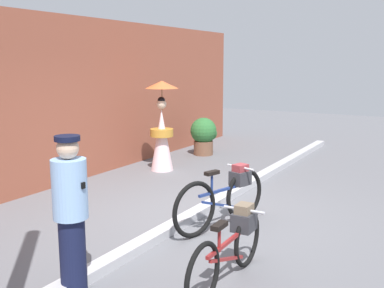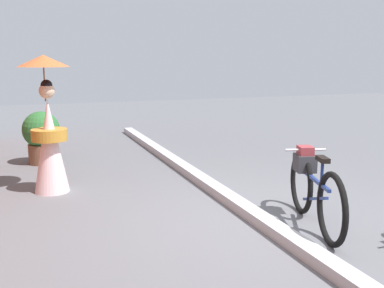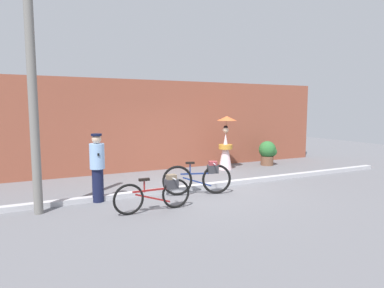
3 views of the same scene
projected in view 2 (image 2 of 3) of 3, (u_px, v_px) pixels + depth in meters
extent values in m
plane|color=slate|center=(262.00, 226.00, 5.26)|extent=(30.00, 30.00, 0.00)
cube|color=#B2B2B7|center=(263.00, 221.00, 5.24)|extent=(14.00, 0.20, 0.12)
torus|color=black|center=(301.00, 182.00, 5.64)|extent=(0.75, 0.27, 0.76)
torus|color=black|center=(332.00, 209.00, 4.65)|extent=(0.75, 0.27, 0.76)
cube|color=navy|center=(316.00, 180.00, 5.11)|extent=(0.83, 0.27, 0.04)
cube|color=navy|center=(315.00, 199.00, 5.15)|extent=(0.72, 0.24, 0.27)
cylinder|color=navy|center=(322.00, 174.00, 4.91)|extent=(0.03, 0.03, 0.31)
cube|color=black|center=(323.00, 159.00, 4.88)|extent=(0.24, 0.15, 0.05)
cylinder|color=silver|center=(305.00, 150.00, 5.46)|extent=(0.16, 0.47, 0.03)
cube|color=#333338|center=(305.00, 163.00, 5.49)|extent=(0.31, 0.28, 0.20)
cube|color=maroon|center=(305.00, 152.00, 5.46)|extent=(0.24, 0.21, 0.14)
cone|color=silver|center=(50.00, 146.00, 6.46)|extent=(0.48, 0.48, 1.32)
cylinder|color=#C1842D|center=(49.00, 135.00, 6.43)|extent=(0.49, 0.49, 0.16)
sphere|color=beige|center=(47.00, 91.00, 6.32)|extent=(0.21, 0.21, 0.21)
sphere|color=black|center=(46.00, 85.00, 6.31)|extent=(0.16, 0.16, 0.16)
cylinder|color=olive|center=(44.00, 81.00, 6.34)|extent=(0.02, 0.02, 0.55)
cone|color=orange|center=(43.00, 61.00, 6.29)|extent=(0.70, 0.70, 0.16)
cylinder|color=brown|center=(43.00, 154.00, 8.29)|extent=(0.48, 0.48, 0.35)
sphere|color=#2D6B33|center=(41.00, 130.00, 8.21)|extent=(0.65, 0.65, 0.65)
sphere|color=#2D6B33|center=(47.00, 133.00, 8.41)|extent=(0.36, 0.36, 0.36)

